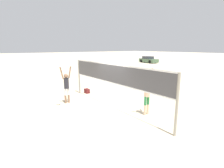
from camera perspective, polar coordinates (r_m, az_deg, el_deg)
The scene contains 7 objects.
ground_plane at distance 9.64m, azimuth 0.00°, elevation -7.65°, with size 200.00×200.00×0.00m, color beige.
volleyball_net at distance 9.21m, azimuth 0.00°, elevation 2.53°, with size 7.89×0.10×2.38m.
player_spiker at distance 10.45m, azimuth -14.67°, elevation -0.03°, with size 0.28×0.71×2.15m.
player_blocker at distance 8.48m, azimuth 11.41°, elevation -2.18°, with size 0.28×0.72×2.26m.
volleyball at distance 10.48m, azimuth -17.07°, elevation -5.91°, with size 0.23×0.23×0.23m.
gear_bag at distance 12.63m, azimuth -8.19°, elevation -2.27°, with size 0.40×0.27×0.32m.
parked_car_near at distance 37.81m, azimuth 11.80°, elevation 7.73°, with size 4.40×2.23×1.34m.
Camera 1 is at (7.28, -5.44, 3.24)m, focal length 28.00 mm.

